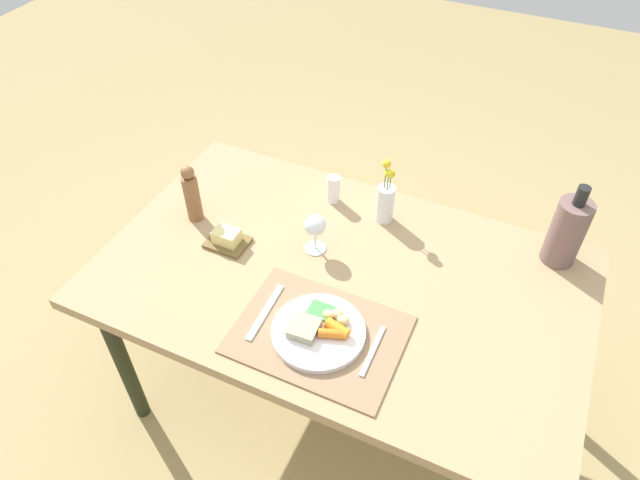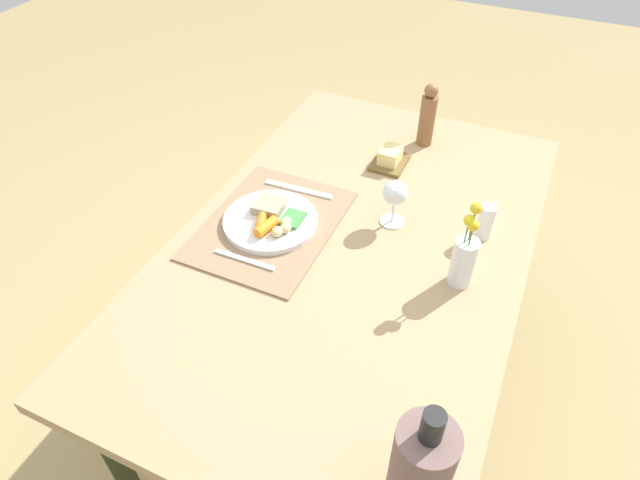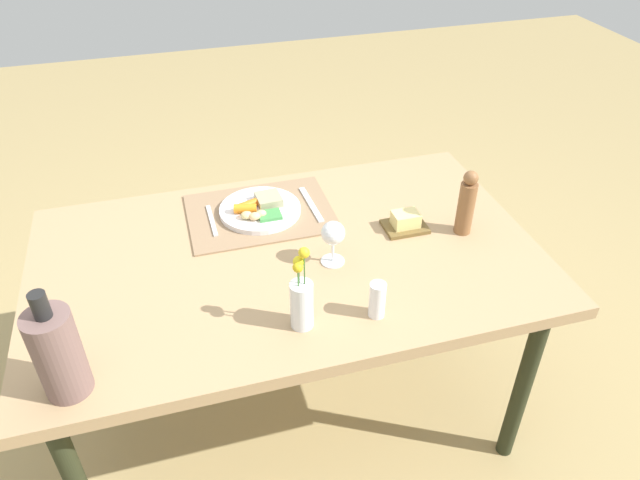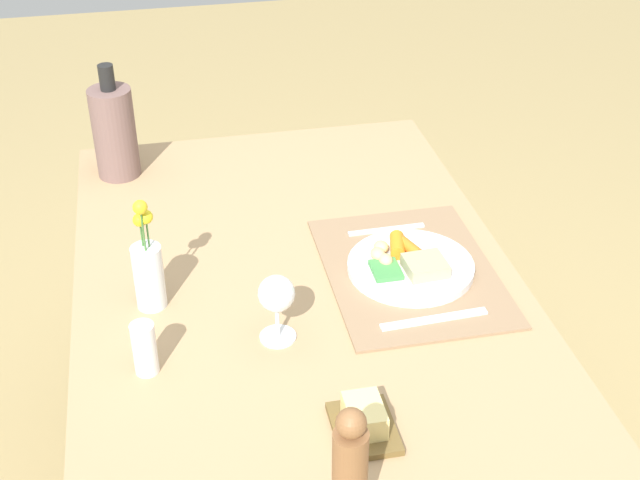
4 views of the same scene
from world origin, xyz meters
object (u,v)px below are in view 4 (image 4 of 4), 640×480
Objects in this scene: pepper_mill at (350,469)px; wine_glass at (277,296)px; salt_shaker at (145,348)px; knife at (386,230)px; dining_table at (304,321)px; fork at (434,319)px; flower_vase at (148,270)px; cooler_bottle at (114,131)px; butter_dish at (364,421)px; dinner_plate at (409,264)px.

wine_glass is at bearing 4.55° from pepper_mill.
knife is at bearing -56.68° from salt_shaker.
knife is (0.19, -0.22, 0.07)m from dining_table.
fork and knife have the same top height.
dining_table is 14.37× the size of salt_shaker.
knife is 0.54m from flower_vase.
knife is 1.27× the size of wine_glass.
cooler_bottle is at bearing 21.54° from wine_glass.
dining_table is at bearing -62.57° from salt_shaker.
fork is at bearing -38.98° from butter_dish.
wine_glass is at bearing -123.66° from flower_vase.
dinner_plate reaches higher than knife.
knife is 1.69× the size of salt_shaker.
pepper_mill is 0.63m from flower_vase.
wine_glass is 0.27m from flower_vase.
dining_table is 6.10× the size of flower_vase.
wine_glass is (-0.30, 0.29, 0.09)m from knife.
cooler_bottle is at bearing 2.75° from salt_shaker.
cooler_bottle is 0.74m from salt_shaker.
wine_glass is at bearing 135.55° from knife.
butter_dish is 0.54× the size of flower_vase.
cooler_bottle is (0.55, 0.57, 0.10)m from dinner_plate.
flower_vase reaches higher than salt_shaker.
dinner_plate is 1.23× the size of pepper_mill.
dinner_plate reaches higher than fork.
knife is 0.43m from wine_glass.
butter_dish reaches higher than fork.
butter_dish is 0.97× the size of wine_glass.
wine_glass is at bearing -79.70° from salt_shaker.
salt_shaker reaches higher than dining_table.
dinner_plate is 1.92× the size of wine_glass.
salt_shaker is at bearing 100.30° from wine_glass.
flower_vase is at bearing 24.11° from pepper_mill.
salt_shaker is (-0.19, 0.54, 0.03)m from dinner_plate.
salt_shaker is at bearing 122.51° from knife.
pepper_mill reaches higher than knife.
dining_table is 0.21m from wine_glass.
butter_dish is 1.28× the size of salt_shaker.
flower_vase is at bearing 37.89° from butter_dish.
salt_shaker is (0.22, 0.34, 0.03)m from butter_dish.
fork is at bearing -32.77° from pepper_mill.
pepper_mill is at bearing -155.89° from flower_vase.
dining_table is at bearing -96.01° from flower_vase.
butter_dish reaches higher than dining_table.
fork reaches higher than dining_table.
cooler_bottle is at bearing 5.52° from flower_vase.
cooler_bottle is (0.39, 0.57, 0.11)m from knife.
flower_vase is (0.03, 0.29, 0.15)m from dining_table.
dinner_plate is 0.92× the size of cooler_bottle.
fork is at bearing 179.59° from dinner_plate.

